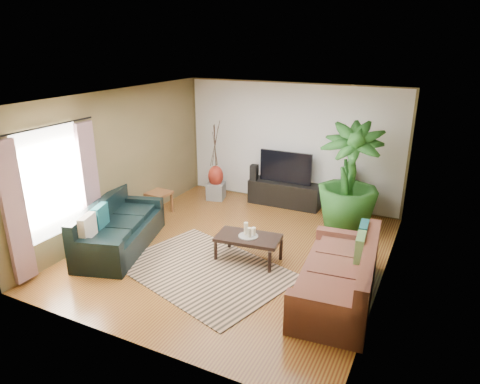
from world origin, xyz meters
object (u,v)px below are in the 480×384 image
Objects in this scene: coffee_table at (248,248)px; sofa_right at (337,271)px; tv_stand at (285,194)px; speaker_left at (254,184)px; speaker_right at (345,192)px; side_table at (159,203)px; vase at (216,176)px; pedestal at (216,191)px; sofa_left at (120,226)px; television at (286,167)px; potted_plant at (349,178)px.

sofa_right is at bearing -22.72° from coffee_table.
tv_stand is 0.74m from speaker_left.
sofa_right is 2.11× the size of speaker_right.
speaker_right is at bearing -1.96° from speaker_left.
speaker_right is (2.05, 0.13, 0.08)m from speaker_left.
side_table is (-3.59, -1.66, -0.28)m from speaker_right.
vase is (-2.93, -0.35, 0.04)m from speaker_right.
coffee_table is 3.04m from pedestal.
speaker_left is (-2.68, 3.01, 0.02)m from sofa_right.
sofa_left reaches higher than side_table.
sofa_left is at bearing -119.95° from television.
sofa_left is 4.30× the size of vase.
sofa_left is 3.37m from speaker_left.
tv_stand is 1.85m from potted_plant.
television is 1.77m from pedestal.
speaker_left reaches higher than tv_stand.
pedestal is (-3.56, 2.79, -0.23)m from sofa_right.
side_table reaches higher than coffee_table.
sofa_right is 1.86× the size of television.
pedestal is 1.47m from side_table.
tv_stand is (-0.35, 2.69, 0.05)m from coffee_table.
television is 0.56× the size of potted_plant.
vase is (-0.88, -0.21, 0.12)m from speaker_left.
sofa_right is 4.55× the size of side_table.
pedestal is at bearing -172.13° from speaker_left.
tv_stand reaches higher than side_table.
sofa_right is 5.73× the size of pedestal.
sofa_left is 0.96× the size of sofa_right.
vase reaches higher than pedestal.
coffee_table is at bearing -73.22° from speaker_left.
speaker_right is at bearing 0.00° from television.
sofa_left is at bearing -93.49° from sofa_right.
tv_stand is 1.37m from speaker_right.
side_table is (-3.77, -0.99, -0.81)m from potted_plant.
potted_plant reaches higher than speaker_right.
pedestal is at bearing -168.95° from tv_stand.
potted_plant is at bearing -19.35° from speaker_left.
potted_plant is 3.25m from pedestal.
vase is at bearing 0.00° from pedestal.
sofa_right is (3.87, 0.14, 0.00)m from sofa_left.
speaker_left is 0.85× the size of speaker_right.
sofa_right is 1.05× the size of potted_plant.
sofa_right is at bearing -79.99° from speaker_right.
television reaches higher than coffee_table.
potted_plant is (2.23, -0.54, 0.61)m from speaker_left.
coffee_table is at bearing -21.56° from side_table.
speaker_left is (1.19, 3.15, 0.02)m from sofa_left.
potted_plant is at bearing 14.64° from side_table.
sofa_left is 3.79m from tv_stand.
television is (0.00, 0.00, 0.62)m from tv_stand.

